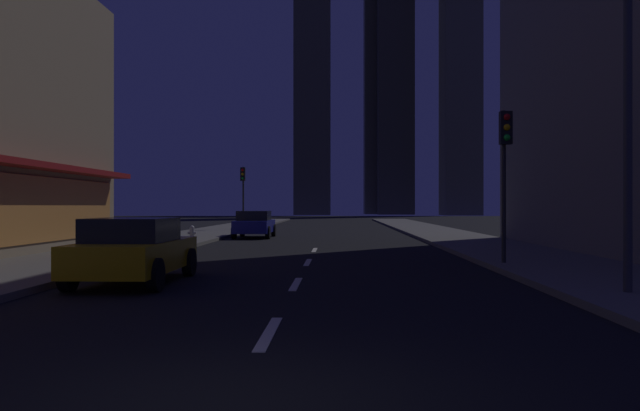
% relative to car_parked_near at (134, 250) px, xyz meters
% --- Properties ---
extents(ground_plane, '(78.00, 136.00, 0.10)m').
position_rel_car_parked_near_xyz_m(ground_plane, '(3.60, 23.53, -0.79)').
color(ground_plane, black).
extents(sidewalk_right, '(4.00, 76.00, 0.15)m').
position_rel_car_parked_near_xyz_m(sidewalk_right, '(10.60, 23.53, -0.67)').
color(sidewalk_right, '#605E59').
rests_on(sidewalk_right, ground).
extents(sidewalk_left, '(4.00, 76.00, 0.15)m').
position_rel_car_parked_near_xyz_m(sidewalk_left, '(-3.40, 23.53, -0.67)').
color(sidewalk_left, '#605E59').
rests_on(sidewalk_left, ground).
extents(lane_marking_center, '(0.16, 23.00, 0.01)m').
position_rel_car_parked_near_xyz_m(lane_marking_center, '(3.60, -0.07, -0.73)').
color(lane_marking_center, silver).
rests_on(lane_marking_center, ground).
extents(skyscraper_distant_tall, '(6.85, 7.53, 62.69)m').
position_rel_car_parked_near_xyz_m(skyscraper_distant_tall, '(-0.51, 105.16, 30.61)').
color(skyscraper_distant_tall, '#4A4637').
rests_on(skyscraper_distant_tall, ground).
extents(skyscraper_distant_mid, '(5.48, 7.60, 76.01)m').
position_rel_car_parked_near_xyz_m(skyscraper_distant_mid, '(12.70, 117.78, 37.26)').
color(skyscraper_distant_mid, brown).
rests_on(skyscraper_distant_mid, ground).
extents(skyscraper_distant_short, '(7.15, 6.56, 47.51)m').
position_rel_car_parked_near_xyz_m(skyscraper_distant_short, '(15.90, 110.99, 23.01)').
color(skyscraper_distant_short, '#413E31').
rests_on(skyscraper_distant_short, ground).
extents(skyscraper_distant_slender, '(6.63, 8.34, 63.08)m').
position_rel_car_parked_near_xyz_m(skyscraper_distant_slender, '(27.09, 101.58, 30.80)').
color(skyscraper_distant_slender, brown).
rests_on(skyscraper_distant_slender, ground).
extents(car_parked_near, '(1.98, 4.24, 1.45)m').
position_rel_car_parked_near_xyz_m(car_parked_near, '(0.00, 0.00, 0.00)').
color(car_parked_near, gold).
rests_on(car_parked_near, ground).
extents(car_parked_far, '(1.98, 4.24, 1.45)m').
position_rel_car_parked_near_xyz_m(car_parked_far, '(0.00, 19.56, 0.00)').
color(car_parked_far, navy).
rests_on(car_parked_far, ground).
extents(fire_hydrant_far_left, '(0.42, 0.30, 0.65)m').
position_rel_car_parked_near_xyz_m(fire_hydrant_far_left, '(-2.30, 15.02, -0.29)').
color(fire_hydrant_far_left, '#B2B2B2').
rests_on(fire_hydrant_far_left, sidewalk_left).
extents(traffic_light_near_right, '(0.32, 0.48, 4.20)m').
position_rel_car_parked_near_xyz_m(traffic_light_near_right, '(9.10, 3.51, 2.45)').
color(traffic_light_near_right, '#2D2D2D').
rests_on(traffic_light_near_right, sidewalk_right).
extents(traffic_light_far_left, '(0.32, 0.48, 4.20)m').
position_rel_car_parked_near_xyz_m(traffic_light_far_left, '(-1.90, 27.74, 2.45)').
color(traffic_light_far_left, '#2D2D2D').
rests_on(traffic_light_far_left, sidewalk_left).
extents(street_lamp_right, '(1.96, 0.56, 6.58)m').
position_rel_car_parked_near_xyz_m(street_lamp_right, '(8.98, -2.15, 4.33)').
color(street_lamp_right, '#38383D').
rests_on(street_lamp_right, sidewalk_right).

